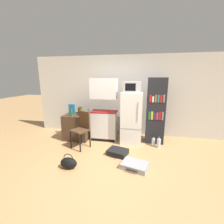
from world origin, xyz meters
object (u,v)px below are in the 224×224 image
at_px(side_table, 78,126).
at_px(bottle_clear_short, 89,112).
at_px(chair, 82,126).
at_px(water_bottle_middle, 159,143).
at_px(bookshelf, 156,111).
at_px(refrigerator, 131,118).
at_px(bottle_olive_oil, 82,112).
at_px(bottle_green_tall, 71,112).
at_px(handbag, 69,163).
at_px(kitchen_hutch, 104,112).
at_px(cereal_box, 72,109).
at_px(bottle_milk_white, 80,110).
at_px(microwave, 132,87).
at_px(bottle_amber_beer, 79,110).
at_px(water_bottle_front, 153,142).
at_px(bottle_ketchup_red, 80,112).
at_px(suitcase_small_flat, 135,165).
at_px(suitcase_large_flat, 118,152).

distance_m(side_table, bottle_clear_short, 0.57).
height_order(chair, water_bottle_middle, chair).
bearing_deg(side_table, bookshelf, 3.80).
relative_size(side_table, water_bottle_middle, 2.42).
height_order(refrigerator, bottle_olive_oil, refrigerator).
xyz_separation_m(bottle_green_tall, handbag, (0.55, -1.38, -0.77)).
bearing_deg(bottle_clear_short, kitchen_hutch, -4.49).
distance_m(cereal_box, chair, 0.92).
xyz_separation_m(bottle_milk_white, chair, (0.36, -0.75, -0.27)).
xyz_separation_m(microwave, bottle_amber_beer, (-1.71, 0.23, -0.79)).
bearing_deg(bottle_clear_short, bottle_olive_oil, -113.48).
relative_size(bottle_clear_short, handbag, 0.41).
relative_size(water_bottle_front, water_bottle_middle, 0.88).
distance_m(bottle_olive_oil, water_bottle_front, 2.23).
height_order(kitchen_hutch, bottle_ketchup_red, kitchen_hutch).
xyz_separation_m(kitchen_hutch, bottle_green_tall, (-0.91, -0.31, 0.05)).
height_order(kitchen_hutch, bookshelf, bookshelf).
relative_size(side_table, bottle_clear_short, 5.23).
height_order(bottle_clear_short, chair, chair).
height_order(bottle_olive_oil, suitcase_small_flat, bottle_olive_oil).
bearing_deg(bottle_green_tall, bookshelf, 8.29).
bearing_deg(water_bottle_middle, suitcase_large_flat, -150.35).
height_order(bottle_olive_oil, cereal_box, cereal_box).
distance_m(refrigerator, bottle_clear_short, 1.35).
height_order(bottle_milk_white, handbag, bottle_milk_white).
height_order(microwave, cereal_box, microwave).
distance_m(kitchen_hutch, chair, 0.82).
xyz_separation_m(kitchen_hutch, bottle_amber_beer, (-0.88, 0.16, -0.00)).
distance_m(bottle_milk_white, bottle_olive_oil, 0.39).
relative_size(bottle_green_tall, bottle_clear_short, 2.02).
distance_m(bottle_ketchup_red, suitcase_small_flat, 2.31).
xyz_separation_m(side_table, bookshelf, (2.34, 0.16, 0.56)).
bearing_deg(bottle_clear_short, water_bottle_front, -7.71).
xyz_separation_m(kitchen_hutch, chair, (-0.46, -0.64, -0.26)).
height_order(bottle_amber_beer, water_bottle_front, bottle_amber_beer).
relative_size(kitchen_hutch, bottle_clear_short, 12.61).
relative_size(suitcase_small_flat, handbag, 1.75).
relative_size(bottle_olive_oil, water_bottle_front, 0.95).
height_order(bottle_amber_beer, cereal_box, cereal_box).
height_order(bottle_green_tall, cereal_box, cereal_box).
bearing_deg(kitchen_hutch, handbag, -102.34).
bearing_deg(water_bottle_front, suitcase_small_flat, -111.62).
distance_m(bottle_ketchup_red, bottle_amber_beer, 0.31).
bearing_deg(bottle_amber_beer, bottle_ketchup_red, -59.89).
height_order(refrigerator, bottle_ketchup_red, refrigerator).
relative_size(bottle_milk_white, handbag, 0.57).
bearing_deg(kitchen_hutch, cereal_box, -179.69).
xyz_separation_m(cereal_box, suitcase_small_flat, (2.05, -1.40, -0.87)).
xyz_separation_m(suitcase_small_flat, handbag, (-1.37, -0.28, 0.07)).
height_order(microwave, bottle_olive_oil, microwave).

